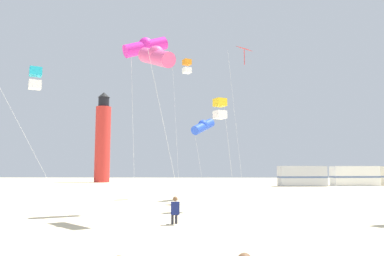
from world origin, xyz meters
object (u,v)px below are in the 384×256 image
(kite_tube_magenta, at_px, (146,46))
(kite_box_orange, at_px, (187,67))
(kite_box_cyan, at_px, (35,78))
(kite_box_gold, at_px, (220,109))
(kite_flyer_standing, at_px, (175,210))
(rv_van_white, at_px, (354,176))
(lighthouse_distant, at_px, (103,140))
(kite_diamond_scarlet, at_px, (244,55))
(kite_tube_rainbow, at_px, (156,56))
(rv_van_silver, at_px, (302,176))
(kite_tube_blue, at_px, (203,126))

(kite_tube_magenta, bearing_deg, kite_box_orange, 80.67)
(kite_box_cyan, bearing_deg, kite_box_gold, 11.45)
(kite_flyer_standing, xyz_separation_m, rv_van_white, (22.75, 38.66, 0.78))
(lighthouse_distant, bearing_deg, kite_diamond_scarlet, -62.40)
(kite_diamond_scarlet, bearing_deg, kite_tube_rainbow, -117.39)
(kite_diamond_scarlet, xyz_separation_m, kite_tube_rainbow, (-5.02, -9.69, -3.09))
(kite_flyer_standing, height_order, kite_tube_magenta, kite_tube_magenta)
(kite_diamond_scarlet, relative_size, rv_van_silver, 1.70)
(kite_flyer_standing, distance_m, kite_tube_magenta, 9.27)
(kite_tube_blue, xyz_separation_m, rv_van_silver, (13.67, 23.95, -4.24))
(lighthouse_distant, relative_size, rv_van_white, 2.55)
(kite_flyer_standing, height_order, kite_tube_rainbow, kite_tube_rainbow)
(kite_flyer_standing, relative_size, kite_box_orange, 0.10)
(kite_tube_magenta, relative_size, kite_tube_rainbow, 1.19)
(rv_van_white, bearing_deg, rv_van_silver, -170.85)
(kite_box_orange, bearing_deg, lighthouse_distant, 114.80)
(kite_diamond_scarlet, distance_m, rv_van_white, 35.07)
(kite_box_orange, xyz_separation_m, rv_van_silver, (15.00, 22.62, -9.37))
(rv_van_white, bearing_deg, lighthouse_distant, 157.93)
(kite_tube_magenta, bearing_deg, lighthouse_distant, 108.05)
(kite_tube_blue, bearing_deg, rv_van_silver, 60.28)
(lighthouse_distant, height_order, rv_van_white, lighthouse_distant)
(kite_tube_magenta, relative_size, kite_box_orange, 0.84)
(kite_box_orange, bearing_deg, kite_diamond_scarlet, -41.58)
(kite_tube_blue, bearing_deg, kite_diamond_scarlet, -39.90)
(kite_diamond_scarlet, bearing_deg, kite_tube_magenta, -131.82)
(kite_diamond_scarlet, relative_size, kite_box_cyan, 1.47)
(kite_flyer_standing, distance_m, kite_diamond_scarlet, 14.91)
(kite_diamond_scarlet, distance_m, lighthouse_distant, 47.01)
(kite_tube_magenta, relative_size, lighthouse_distant, 0.57)
(kite_box_gold, bearing_deg, kite_tube_rainbow, -125.21)
(rv_van_silver, relative_size, rv_van_white, 1.00)
(kite_tube_magenta, distance_m, lighthouse_distant, 50.82)
(kite_tube_magenta, bearing_deg, rv_van_silver, 63.22)
(kite_diamond_scarlet, bearing_deg, kite_tube_blue, 140.10)
(kite_box_gold, distance_m, rv_van_silver, 34.47)
(kite_box_cyan, bearing_deg, kite_flyer_standing, -22.06)
(kite_flyer_standing, height_order, kite_diamond_scarlet, kite_diamond_scarlet)
(kite_tube_magenta, relative_size, rv_van_silver, 1.46)
(kite_box_orange, height_order, kite_tube_blue, kite_box_orange)
(kite_box_cyan, height_order, kite_box_gold, kite_box_cyan)
(kite_tube_magenta, xyz_separation_m, kite_box_cyan, (-5.70, -0.61, -1.88))
(kite_tube_magenta, height_order, kite_box_cyan, kite_tube_magenta)
(kite_tube_magenta, xyz_separation_m, rv_van_white, (24.69, 34.96, -7.50))
(kite_diamond_scarlet, distance_m, kite_tube_rainbow, 11.34)
(kite_flyer_standing, xyz_separation_m, kite_box_orange, (-0.21, 14.21, 10.15))
(kite_box_orange, height_order, kite_box_gold, kite_box_orange)
(kite_box_gold, bearing_deg, rv_van_silver, 68.25)
(kite_flyer_standing, relative_size, kite_tube_blue, 0.18)
(lighthouse_distant, bearing_deg, rv_van_silver, -25.06)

